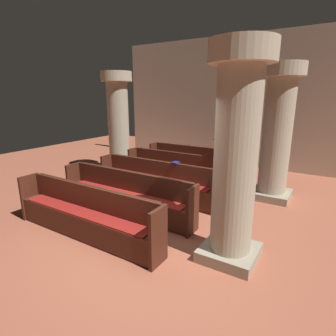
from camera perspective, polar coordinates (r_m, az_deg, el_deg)
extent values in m
plane|color=#AD5B42|center=(5.21, -4.68, -13.81)|extent=(19.20, 19.20, 0.00)
cube|color=beige|center=(10.11, 16.44, 13.04)|extent=(10.00, 0.16, 4.50)
cube|color=#4C2316|center=(8.62, 5.81, 1.17)|extent=(3.15, 0.38, 0.05)
cube|color=#4C2316|center=(8.71, 6.34, 3.00)|extent=(3.15, 0.04, 0.46)
cube|color=#411E13|center=(8.71, 6.52, 4.45)|extent=(3.02, 0.06, 0.02)
cube|color=#442014|center=(9.41, -3.00, 2.51)|extent=(0.06, 0.44, 0.93)
cube|color=#442014|center=(8.07, 16.09, -0.21)|extent=(0.06, 0.44, 0.93)
cube|color=#482115|center=(8.53, 5.25, -0.54)|extent=(3.15, 0.03, 0.40)
cube|color=maroon|center=(8.60, 5.76, 1.37)|extent=(2.90, 0.32, 0.03)
cube|color=#4C2316|center=(7.65, 2.07, -0.57)|extent=(3.15, 0.38, 0.05)
cube|color=#4C2316|center=(7.73, 2.71, 1.51)|extent=(3.15, 0.04, 0.46)
cube|color=#411E13|center=(7.72, 2.90, 3.15)|extent=(3.02, 0.06, 0.02)
cube|color=#442014|center=(8.53, -7.33, 1.08)|extent=(0.06, 0.44, 0.93)
cube|color=#442014|center=(7.03, 13.51, -2.30)|extent=(0.06, 0.44, 0.93)
cube|color=#482115|center=(7.57, 1.40, -2.51)|extent=(3.15, 0.03, 0.40)
cube|color=maroon|center=(7.63, 2.00, -0.35)|extent=(2.90, 0.32, 0.03)
cube|color=#4C2316|center=(6.73, -2.72, -2.79)|extent=(3.15, 0.38, 0.05)
cube|color=#4C2316|center=(6.79, -1.95, -0.41)|extent=(3.15, 0.04, 0.46)
cube|color=#411E13|center=(6.78, -1.74, 1.46)|extent=(3.02, 0.06, 0.02)
cube|color=#442014|center=(7.72, -12.60, -0.68)|extent=(0.06, 0.44, 0.93)
cube|color=#442014|center=(6.01, 10.05, -5.09)|extent=(0.06, 0.44, 0.93)
cube|color=#482115|center=(6.67, -3.55, -5.02)|extent=(3.15, 0.03, 0.40)
cube|color=maroon|center=(6.71, -2.82, -2.55)|extent=(2.90, 0.32, 0.03)
cube|color=#4C2316|center=(5.89, -8.98, -5.65)|extent=(3.15, 0.38, 0.05)
cube|color=#4C2316|center=(5.93, -8.03, -2.91)|extent=(3.15, 0.04, 0.46)
cube|color=#411E13|center=(5.90, -7.81, -0.77)|extent=(3.02, 0.06, 0.02)
cube|color=#442014|center=(6.99, -19.05, -2.81)|extent=(0.06, 0.44, 0.93)
cube|color=#442014|center=(5.05, 5.17, -8.95)|extent=(0.06, 0.44, 0.93)
cube|color=#482115|center=(5.85, -10.01, -8.21)|extent=(3.15, 0.03, 0.40)
cube|color=maroon|center=(5.86, -9.12, -5.39)|extent=(2.90, 0.32, 0.03)
cube|color=#4C2316|center=(5.16, -17.26, -9.28)|extent=(3.15, 0.38, 0.05)
cube|color=#4C2316|center=(5.16, -16.08, -6.14)|extent=(3.15, 0.05, 0.46)
cube|color=#411E13|center=(5.12, -15.87, -3.71)|extent=(3.02, 0.06, 0.02)
cube|color=#442014|center=(6.39, -26.88, -5.35)|extent=(0.06, 0.44, 0.93)
cube|color=#442014|center=(4.18, -2.07, -14.39)|extent=(0.06, 0.44, 0.93)
cube|color=#482115|center=(5.15, -18.55, -12.18)|extent=(3.15, 0.03, 0.40)
cube|color=maroon|center=(5.13, -17.46, -9.00)|extent=(2.90, 0.32, 0.03)
cube|color=#9F967E|center=(7.36, 20.79, -5.17)|extent=(0.91, 0.91, 0.18)
cylinder|color=#ADA389|center=(7.01, 21.91, 6.13)|extent=(0.68, 0.68, 2.74)
cylinder|color=#B6AB90|center=(6.96, 23.20, 18.57)|extent=(0.98, 0.98, 0.30)
cube|color=#9F967E|center=(9.35, -9.96, -0.13)|extent=(0.91, 0.91, 0.18)
cylinder|color=#ADA389|center=(9.08, -10.38, 8.80)|extent=(0.68, 0.68, 2.74)
cylinder|color=#B6AB90|center=(9.05, -10.86, 18.42)|extent=(0.98, 0.98, 0.30)
cube|color=#9F967E|center=(4.63, 12.77, -16.92)|extent=(0.85, 0.85, 0.18)
cylinder|color=#ADA389|center=(4.06, 13.96, 0.89)|extent=(0.63, 0.63, 2.74)
cylinder|color=#B6AB90|center=(3.98, 15.46, 22.64)|extent=(0.91, 0.91, 0.30)
cube|color=#562B1A|center=(9.65, 10.97, -0.06)|extent=(0.45, 0.45, 0.06)
cube|color=brown|center=(9.55, 11.11, 2.51)|extent=(0.28, 0.28, 0.95)
cube|color=brown|center=(9.45, 11.27, 5.68)|extent=(0.48, 0.35, 0.15)
cube|color=navy|center=(6.53, 1.59, 1.16)|extent=(0.14, 0.20, 0.03)
cube|color=navy|center=(6.71, 14.06, -6.22)|extent=(0.39, 0.29, 0.25)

